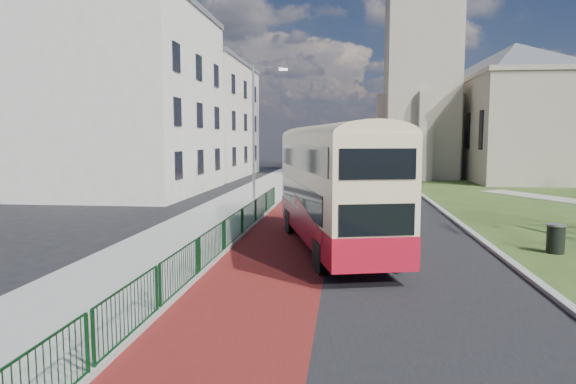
# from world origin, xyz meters

# --- Properties ---
(ground) EXTENTS (160.00, 160.00, 0.00)m
(ground) POSITION_xyz_m (0.00, 0.00, 0.00)
(ground) COLOR black
(ground) RESTS_ON ground
(road_carriageway) EXTENTS (9.00, 120.00, 0.01)m
(road_carriageway) POSITION_xyz_m (1.50, 20.00, 0.01)
(road_carriageway) COLOR black
(road_carriageway) RESTS_ON ground
(bus_lane) EXTENTS (3.40, 120.00, 0.01)m
(bus_lane) POSITION_xyz_m (-1.20, 20.00, 0.01)
(bus_lane) COLOR #591414
(bus_lane) RESTS_ON ground
(pavement_west) EXTENTS (4.00, 120.00, 0.12)m
(pavement_west) POSITION_xyz_m (-5.00, 20.00, 0.06)
(pavement_west) COLOR gray
(pavement_west) RESTS_ON ground
(kerb_west) EXTENTS (0.25, 120.00, 0.13)m
(kerb_west) POSITION_xyz_m (-3.00, 20.00, 0.07)
(kerb_west) COLOR #999993
(kerb_west) RESTS_ON ground
(kerb_east) EXTENTS (0.25, 80.00, 0.13)m
(kerb_east) POSITION_xyz_m (6.10, 22.00, 0.07)
(kerb_east) COLOR #999993
(kerb_east) RESTS_ON ground
(pedestrian_railing) EXTENTS (0.07, 24.00, 1.12)m
(pedestrian_railing) POSITION_xyz_m (-2.95, 4.00, 0.55)
(pedestrian_railing) COLOR #0C3817
(pedestrian_railing) RESTS_ON ground
(gothic_church) EXTENTS (16.38, 18.00, 40.00)m
(gothic_church) POSITION_xyz_m (12.56, 38.00, 13.13)
(gothic_church) COLOR gray
(gothic_church) RESTS_ON ground
(street_block_near) EXTENTS (10.30, 14.30, 13.00)m
(street_block_near) POSITION_xyz_m (-14.00, 22.00, 6.51)
(street_block_near) COLOR beige
(street_block_near) RESTS_ON ground
(street_block_far) EXTENTS (10.30, 16.30, 11.50)m
(street_block_far) POSITION_xyz_m (-14.00, 38.00, 5.76)
(street_block_far) COLOR beige
(street_block_far) RESTS_ON ground
(streetlamp) EXTENTS (2.13, 0.18, 8.00)m
(streetlamp) POSITION_xyz_m (-4.35, 18.00, 4.59)
(streetlamp) COLOR gray
(streetlamp) RESTS_ON pavement_west
(bus) EXTENTS (4.66, 10.14, 4.13)m
(bus) POSITION_xyz_m (0.64, 4.96, 2.36)
(bus) COLOR #A80F22
(bus) RESTS_ON ground
(litter_bin) EXTENTS (0.72, 0.72, 0.98)m
(litter_bin) POSITION_xyz_m (8.00, 5.02, 0.53)
(litter_bin) COLOR black
(litter_bin) RESTS_ON grass_green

